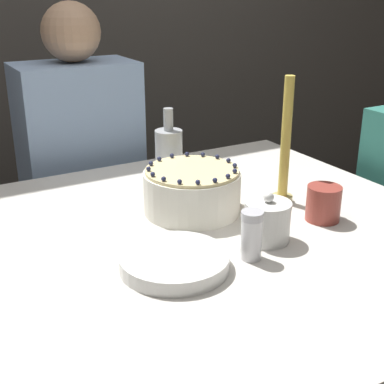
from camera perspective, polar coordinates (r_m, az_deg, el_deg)
The scene contains 9 objects.
dining_table at distance 1.31m, azimuth -0.07°, elevation -8.84°, with size 1.30×1.14×0.76m.
cake at distance 1.37m, azimuth 0.00°, elevation 0.15°, with size 0.25×0.25×0.13m.
sugar_bowl at distance 1.23m, azimuth 8.05°, elevation -3.09°, with size 0.11×0.11×0.12m.
sugar_shaker at distance 1.14m, azimuth 6.35°, elevation -4.58°, with size 0.05×0.05×0.11m.
plate_stack at distance 1.12m, azimuth -1.90°, elevation -7.43°, with size 0.23×0.23×0.03m.
candle at distance 1.43m, azimuth 9.90°, elevation 4.31°, with size 0.06×0.06×0.34m.
bottle at distance 1.55m, azimuth -2.47°, elevation 3.84°, with size 0.08×0.08×0.23m.
cup at distance 1.36m, azimuth 13.84°, elevation -1.18°, with size 0.09×0.09×0.09m.
person_man_blue_shirt at distance 1.99m, azimuth -11.35°, elevation -1.51°, with size 0.40×0.34×1.26m.
Camera 1 is at (-0.56, -0.99, 1.31)m, focal length 50.00 mm.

